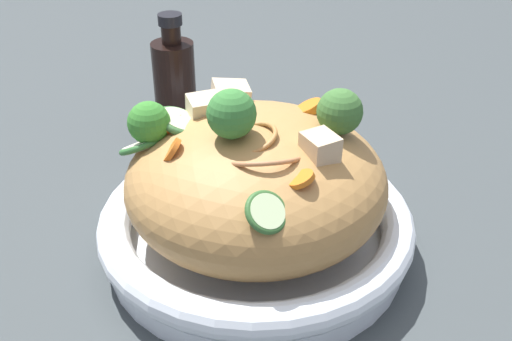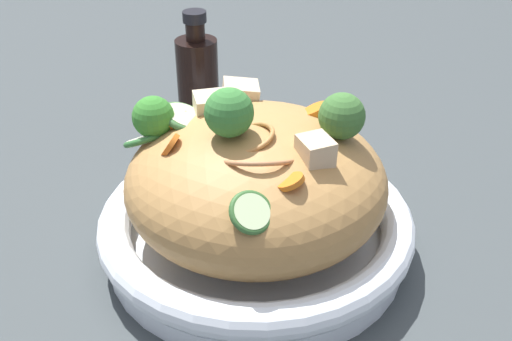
# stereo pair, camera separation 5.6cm
# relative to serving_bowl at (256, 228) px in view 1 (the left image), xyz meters

# --- Properties ---
(ground_plane) EXTENTS (3.00, 3.00, 0.00)m
(ground_plane) POSITION_rel_serving_bowl_xyz_m (0.00, 0.00, -0.03)
(ground_plane) COLOR #393F41
(serving_bowl) EXTENTS (0.30, 0.30, 0.05)m
(serving_bowl) POSITION_rel_serving_bowl_xyz_m (0.00, 0.00, 0.00)
(serving_bowl) COLOR white
(serving_bowl) RESTS_ON ground_plane
(noodle_heap) EXTENTS (0.24, 0.24, 0.12)m
(noodle_heap) POSITION_rel_serving_bowl_xyz_m (0.00, 0.00, 0.05)
(noodle_heap) COLOR #AD7D45
(noodle_heap) RESTS_ON serving_bowl
(broccoli_florets) EXTENTS (0.19, 0.14, 0.07)m
(broccoli_florets) POSITION_rel_serving_bowl_xyz_m (0.01, -0.01, 0.12)
(broccoli_florets) COLOR #9AB868
(broccoli_florets) RESTS_ON serving_bowl
(carrot_coins) EXTENTS (0.17, 0.16, 0.03)m
(carrot_coins) POSITION_rel_serving_bowl_xyz_m (0.01, -0.01, 0.10)
(carrot_coins) COLOR orange
(carrot_coins) RESTS_ON serving_bowl
(zucchini_slices) EXTENTS (0.10, 0.19, 0.05)m
(zucchini_slices) POSITION_rel_serving_bowl_xyz_m (0.05, -0.03, 0.09)
(zucchini_slices) COLOR beige
(zucchini_slices) RESTS_ON serving_bowl
(chicken_chunks) EXTENTS (0.12, 0.17, 0.04)m
(chicken_chunks) POSITION_rel_serving_bowl_xyz_m (0.00, -0.05, 0.10)
(chicken_chunks) COLOR #CBB492
(chicken_chunks) RESTS_ON serving_bowl
(soy_sauce_bottle) EXTENTS (0.05, 0.05, 0.16)m
(soy_sauce_bottle) POSITION_rel_serving_bowl_xyz_m (-0.04, -0.25, 0.04)
(soy_sauce_bottle) COLOR black
(soy_sauce_bottle) RESTS_ON ground_plane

